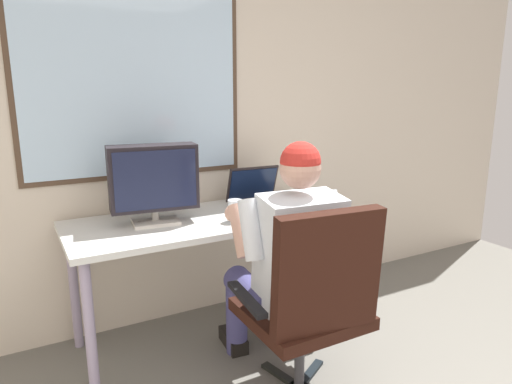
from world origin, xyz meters
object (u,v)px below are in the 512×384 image
at_px(office_chair, 313,298).
at_px(person_seated, 287,259).
at_px(wine_glass, 235,207).
at_px(laptop, 258,197).
at_px(crt_monitor, 154,179).
at_px(desk, 208,231).

height_order(office_chair, person_seated, person_seated).
bearing_deg(wine_glass, laptop, 39.09).
height_order(office_chair, laptop, laptop).
relative_size(office_chair, crt_monitor, 2.06).
relative_size(office_chair, wine_glass, 8.11).
bearing_deg(laptop, office_chair, -102.78).
height_order(desk, person_seated, person_seated).
bearing_deg(office_chair, crt_monitor, 119.50).
bearing_deg(laptop, desk, -170.06).
height_order(laptop, wine_glass, laptop).
distance_m(desk, office_chair, 0.83).
xyz_separation_m(office_chair, laptop, (0.20, 0.87, 0.27)).
bearing_deg(desk, laptop, 9.94).
height_order(person_seated, crt_monitor, person_seated).
xyz_separation_m(crt_monitor, laptop, (0.67, 0.04, -0.18)).
height_order(person_seated, wine_glass, person_seated).
height_order(crt_monitor, wine_glass, crt_monitor).
bearing_deg(office_chair, desk, 102.33).
distance_m(office_chair, laptop, 0.93).
relative_size(person_seated, laptop, 3.47).
bearing_deg(person_seated, desk, 109.93).
bearing_deg(person_seated, crt_monitor, 130.68).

